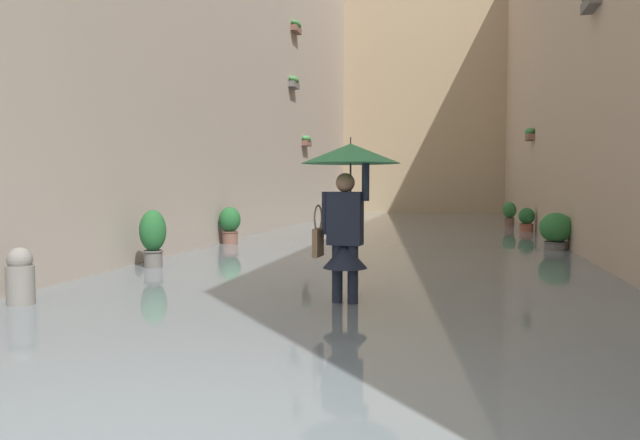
# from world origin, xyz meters

# --- Properties ---
(ground_plane) EXTENTS (63.93, 63.93, 0.00)m
(ground_plane) POSITION_xyz_m (0.00, -12.79, 0.00)
(ground_plane) COLOR slate
(flood_water) EXTENTS (8.28, 31.57, 0.14)m
(flood_water) POSITION_xyz_m (0.00, -12.79, 0.07)
(flood_water) COLOR slate
(flood_water) RESTS_ON ground_plane
(building_facade_left) EXTENTS (2.04, 29.57, 10.99)m
(building_facade_left) POSITION_xyz_m (-4.64, -12.78, 5.50)
(building_facade_left) COLOR tan
(building_facade_left) RESTS_ON ground_plane
(building_facade_far) EXTENTS (11.08, 1.80, 12.84)m
(building_facade_far) POSITION_xyz_m (0.00, -26.47, 6.42)
(building_facade_far) COLOR tan
(building_facade_far) RESTS_ON ground_plane
(person_wading) EXTENTS (1.10, 1.10, 1.99)m
(person_wading) POSITION_xyz_m (-0.27, -4.02, 1.43)
(person_wading) COLOR black
(person_wading) RESTS_ON ground_plane
(potted_plant_mid_right) EXTENTS (0.48, 0.48, 0.96)m
(potted_plant_mid_right) POSITION_xyz_m (3.48, -9.98, 0.55)
(potted_plant_mid_right) COLOR brown
(potted_plant_mid_right) RESTS_ON ground_plane
(potted_plant_far_left) EXTENTS (0.45, 0.45, 0.80)m
(potted_plant_far_left) POSITION_xyz_m (-3.48, -15.14, 0.43)
(potted_plant_far_left) COLOR #9E563D
(potted_plant_far_left) RESTS_ON ground_plane
(potted_plant_near_right) EXTENTS (0.42, 0.42, 1.06)m
(potted_plant_near_right) POSITION_xyz_m (3.29, -6.15, 0.61)
(potted_plant_near_right) COLOR #66605B
(potted_plant_near_right) RESTS_ON ground_plane
(potted_plant_mid_left) EXTENTS (0.66, 0.66, 0.89)m
(potted_plant_mid_left) POSITION_xyz_m (-3.49, -10.34, 0.51)
(potted_plant_mid_left) COLOR #66605B
(potted_plant_mid_left) RESTS_ON ground_plane
(potted_plant_near_left) EXTENTS (0.42, 0.42, 0.92)m
(potted_plant_near_left) POSITION_xyz_m (-3.19, -17.07, 0.53)
(potted_plant_near_left) COLOR brown
(potted_plant_near_left) RESTS_ON ground_plane
(mooring_bollard) EXTENTS (0.30, 0.30, 0.77)m
(mooring_bollard) POSITION_xyz_m (3.27, -3.16, 0.38)
(mooring_bollard) COLOR gray
(mooring_bollard) RESTS_ON ground_plane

